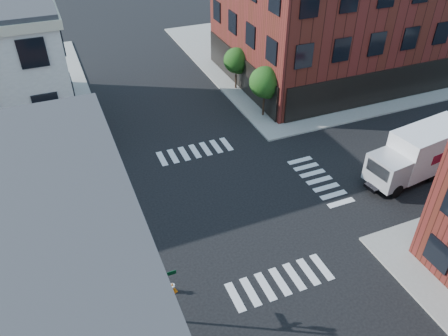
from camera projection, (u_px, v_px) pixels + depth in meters
ground at (230, 205)px, 29.21m from camera, size 120.00×120.00×0.00m
sidewalk_ne at (323, 52)px, 51.42m from camera, size 30.00×30.00×0.15m
building_ne at (354, 13)px, 44.05m from camera, size 25.00×16.00×12.00m
tree_near at (265, 84)px, 37.18m from camera, size 2.69×2.69×4.49m
tree_far at (237, 62)px, 41.83m from camera, size 2.43×2.43×4.07m
signal_pole at (155, 280)px, 20.45m from camera, size 1.29×1.24×4.60m
box_truck at (420, 153)px, 30.80m from camera, size 8.40×3.46×3.71m
traffic_cone at (172, 287)px, 23.23m from camera, size 0.50×0.50×0.73m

